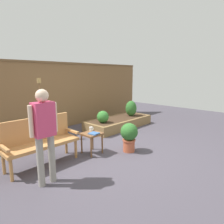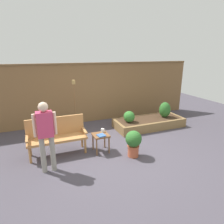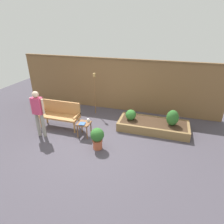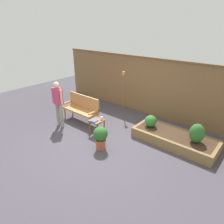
# 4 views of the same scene
# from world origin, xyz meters

# --- Properties ---
(ground_plane) EXTENTS (14.00, 14.00, 0.00)m
(ground_plane) POSITION_xyz_m (0.00, 0.00, 0.00)
(ground_plane) COLOR #47424C
(fence_back) EXTENTS (8.40, 0.14, 2.16)m
(fence_back) POSITION_xyz_m (0.00, 2.60, 1.09)
(fence_back) COLOR brown
(fence_back) RESTS_ON ground_plane
(garden_bench) EXTENTS (1.44, 0.48, 0.94)m
(garden_bench) POSITION_xyz_m (-1.43, 0.50, 0.54)
(garden_bench) COLOR #B77F47
(garden_bench) RESTS_ON ground_plane
(side_table) EXTENTS (0.40, 0.40, 0.48)m
(side_table) POSITION_xyz_m (-0.37, 0.16, 0.40)
(side_table) COLOR brown
(side_table) RESTS_ON ground_plane
(cup_on_table) EXTENTS (0.11, 0.08, 0.10)m
(cup_on_table) POSITION_xyz_m (-0.27, 0.29, 0.53)
(cup_on_table) COLOR white
(cup_on_table) RESTS_ON side_table
(book_on_table) EXTENTS (0.22, 0.22, 0.03)m
(book_on_table) POSITION_xyz_m (-0.38, 0.07, 0.49)
(book_on_table) COLOR #38609E
(book_on_table) RESTS_ON side_table
(potted_boxwood) EXTENTS (0.40, 0.40, 0.68)m
(potted_boxwood) POSITION_xyz_m (0.30, -0.38, 0.39)
(potted_boxwood) COLOR #B75638
(potted_boxwood) RESTS_ON ground_plane
(raised_planter_bed) EXTENTS (2.40, 1.00, 0.30)m
(raised_planter_bed) POSITION_xyz_m (1.76, 1.22, 0.15)
(raised_planter_bed) COLOR olive
(raised_planter_bed) RESTS_ON ground_plane
(shrub_near_bench) EXTENTS (0.37, 0.37, 0.37)m
(shrub_near_bench) POSITION_xyz_m (0.96, 1.18, 0.48)
(shrub_near_bench) COLOR brown
(shrub_near_bench) RESTS_ON raised_planter_bed
(shrub_far_corner) EXTENTS (0.39, 0.39, 0.54)m
(shrub_far_corner) POSITION_xyz_m (2.36, 1.18, 0.57)
(shrub_far_corner) COLOR brown
(shrub_far_corner) RESTS_ON raised_planter_bed
(tiki_torch) EXTENTS (0.10, 0.10, 1.67)m
(tiki_torch) POSITION_xyz_m (-0.66, 1.90, 1.15)
(tiki_torch) COLOR brown
(tiki_torch) RESTS_ON ground_plane
(person_by_bench) EXTENTS (0.47, 0.20, 1.56)m
(person_by_bench) POSITION_xyz_m (-1.70, -0.27, 0.93)
(person_by_bench) COLOR gray
(person_by_bench) RESTS_ON ground_plane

